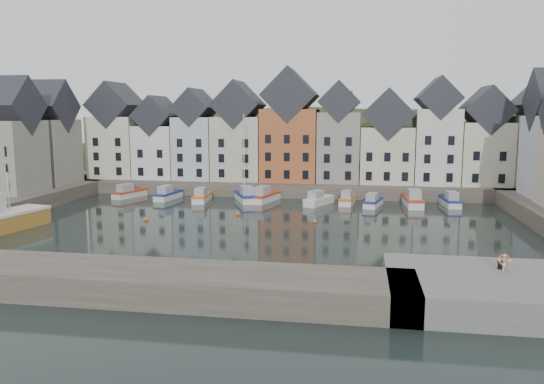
% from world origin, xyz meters
% --- Properties ---
extents(ground, '(260.00, 260.00, 0.00)m').
position_xyz_m(ground, '(0.00, 0.00, 0.00)').
color(ground, black).
rests_on(ground, ground).
extents(far_quay, '(90.00, 16.00, 2.00)m').
position_xyz_m(far_quay, '(0.00, 30.00, 1.00)').
color(far_quay, '#494137').
rests_on(far_quay, ground).
extents(near_quay, '(18.00, 10.00, 2.00)m').
position_xyz_m(near_quay, '(22.00, -20.00, 1.00)').
color(near_quay, '#60605E').
rests_on(near_quay, ground).
extents(near_wall, '(50.00, 6.00, 2.00)m').
position_xyz_m(near_wall, '(-10.00, -22.00, 1.00)').
color(near_wall, '#494137').
rests_on(near_wall, ground).
extents(hillside, '(153.60, 70.40, 64.00)m').
position_xyz_m(hillside, '(0.02, 56.00, -17.96)').
color(hillside, '#232F17').
rests_on(hillside, ground).
extents(far_terrace, '(72.37, 8.16, 17.78)m').
position_xyz_m(far_terrace, '(3.21, 28.00, 8.88)').
color(far_terrace, beige).
rests_on(far_terrace, far_quay).
extents(left_terrace, '(7.65, 17.00, 15.69)m').
position_xyz_m(left_terrace, '(-36.00, 13.50, 8.88)').
color(left_terrace, gray).
rests_on(left_terrace, left_quay).
extents(mooring_buoys, '(20.50, 5.50, 0.50)m').
position_xyz_m(mooring_buoys, '(-4.00, 5.33, 0.15)').
color(mooring_buoys, orange).
rests_on(mooring_buoys, ground).
extents(boat_a, '(3.74, 6.38, 2.34)m').
position_xyz_m(boat_a, '(-23.46, 19.04, 0.70)').
color(boat_a, silver).
rests_on(boat_a, ground).
extents(boat_b, '(2.74, 6.31, 2.34)m').
position_xyz_m(boat_b, '(-16.97, 18.31, 0.70)').
color(boat_b, silver).
rests_on(boat_b, ground).
extents(boat_c, '(2.40, 6.19, 2.32)m').
position_xyz_m(boat_c, '(-11.41, 17.16, 0.69)').
color(boat_c, silver).
rests_on(boat_c, ground).
extents(boat_d, '(4.62, 6.97, 12.82)m').
position_xyz_m(boat_d, '(-5.17, 18.30, 0.83)').
color(boat_d, silver).
rests_on(boat_d, ground).
extents(boat_e, '(3.79, 6.99, 2.57)m').
position_xyz_m(boat_e, '(-2.39, 18.61, 0.76)').
color(boat_e, silver).
rests_on(boat_e, ground).
extents(boat_f, '(4.16, 6.28, 2.32)m').
position_xyz_m(boat_f, '(5.48, 17.17, 0.69)').
color(boat_f, silver).
rests_on(boat_f, ground).
extents(boat_g, '(2.40, 5.94, 2.22)m').
position_xyz_m(boat_g, '(9.45, 18.45, 0.66)').
color(boat_g, silver).
rests_on(boat_g, ground).
extents(boat_h, '(3.00, 5.84, 2.15)m').
position_xyz_m(boat_h, '(12.98, 16.96, 0.64)').
color(boat_h, silver).
rests_on(boat_h, ground).
extents(boat_i, '(2.51, 7.08, 2.68)m').
position_xyz_m(boat_i, '(18.41, 18.17, 0.80)').
color(boat_i, silver).
rests_on(boat_i, ground).
extents(boat_j, '(2.39, 6.13, 2.30)m').
position_xyz_m(boat_j, '(23.50, 19.19, 0.68)').
color(boat_j, silver).
rests_on(boat_j, ground).
extents(mooring_bollard, '(0.48, 0.48, 0.56)m').
position_xyz_m(mooring_bollard, '(20.85, -18.06, 2.31)').
color(mooring_bollard, black).
rests_on(mooring_bollard, near_quay).
extents(life_ring_post, '(0.80, 0.17, 1.30)m').
position_xyz_m(life_ring_post, '(20.83, -18.93, 2.86)').
color(life_ring_post, gray).
rests_on(life_ring_post, near_quay).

